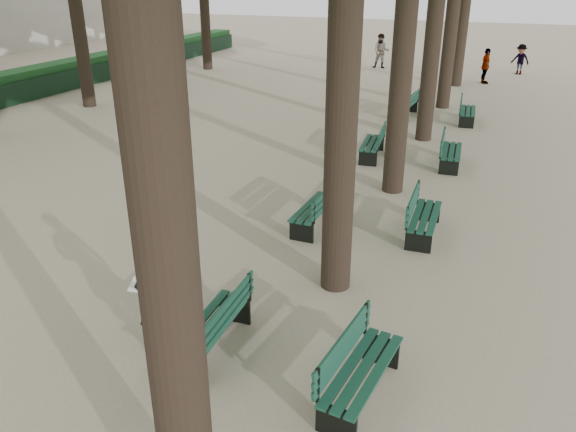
% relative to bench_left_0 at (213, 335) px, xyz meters
% --- Properties ---
extents(ground, '(120.00, 120.00, 0.00)m').
position_rel_bench_left_0_xyz_m(ground, '(-0.37, -0.57, -0.27)').
color(ground, tan).
rests_on(ground, ground).
extents(bench_left_0, '(0.64, 1.82, 0.92)m').
position_rel_bench_left_0_xyz_m(bench_left_0, '(0.00, 0.00, 0.00)').
color(bench_left_0, black).
rests_on(bench_left_0, ground).
extents(bench_left_1, '(0.64, 1.82, 0.92)m').
position_rel_bench_left_0_xyz_m(bench_left_1, '(0.00, 4.65, 0.00)').
color(bench_left_1, black).
rests_on(bench_left_1, ground).
extents(bench_left_2, '(0.74, 1.85, 0.92)m').
position_rel_bench_left_0_xyz_m(bench_left_2, '(-0.00, 9.88, 0.00)').
color(bench_left_2, black).
rests_on(bench_left_2, ground).
extents(bench_left_3, '(0.71, 1.84, 0.92)m').
position_rel_bench_left_0_xyz_m(bench_left_3, '(-0.00, 15.39, 0.00)').
color(bench_left_3, black).
rests_on(bench_left_3, ground).
extents(bench_right_0, '(0.79, 1.86, 0.92)m').
position_rel_bench_left_0_xyz_m(bench_right_0, '(2.27, -0.19, 0.00)').
color(bench_right_0, black).
rests_on(bench_right_0, ground).
extents(bench_right_1, '(0.62, 1.82, 0.92)m').
position_rel_bench_left_0_xyz_m(bench_right_1, '(2.27, 5.05, 0.00)').
color(bench_right_1, black).
rests_on(bench_right_1, ground).
extents(bench_right_2, '(0.69, 1.83, 0.92)m').
position_rel_bench_left_0_xyz_m(bench_right_2, '(2.27, 9.92, 0.00)').
color(bench_right_2, black).
rests_on(bench_right_2, ground).
extents(bench_right_3, '(0.69, 1.83, 0.92)m').
position_rel_bench_left_0_xyz_m(bench_right_3, '(2.27, 15.20, 0.00)').
color(bench_right_3, black).
rests_on(bench_right_3, ground).
extents(man_with_map, '(0.75, 0.81, 1.81)m').
position_rel_bench_left_0_xyz_m(man_with_map, '(-0.70, -0.26, 0.64)').
color(man_with_map, black).
rests_on(man_with_map, ground).
extents(pedestrian_a, '(0.94, 0.45, 1.87)m').
position_rel_bench_left_0_xyz_m(pedestrian_a, '(-3.40, 26.19, 0.66)').
color(pedestrian_a, '#262628').
rests_on(pedestrian_a, ground).
extents(pedestrian_c, '(0.62, 1.03, 1.67)m').
position_rel_bench_left_0_xyz_m(pedestrian_c, '(2.36, 23.49, 0.56)').
color(pedestrian_c, '#262628').
rests_on(pedestrian_c, ground).
extents(pedestrian_b, '(1.04, 0.71, 1.55)m').
position_rel_bench_left_0_xyz_m(pedestrian_b, '(3.91, 26.88, 0.50)').
color(pedestrian_b, '#262628').
rests_on(pedestrian_b, ground).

